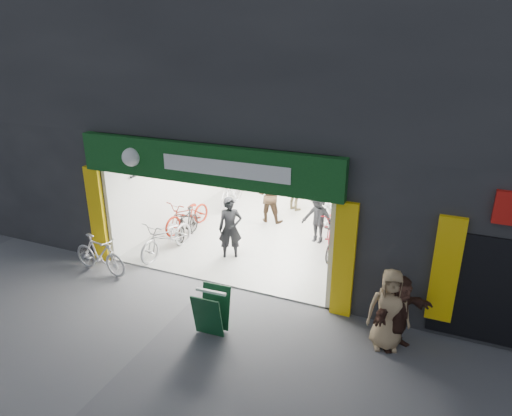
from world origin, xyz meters
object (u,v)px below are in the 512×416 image
Objects in this scene: bike_right_front at (337,239)px; parked_bike at (100,254)px; sandwich_board at (212,310)px; bike_left_front at (167,237)px; pedestrian_near at (389,309)px.

bike_right_front is 0.97× the size of parked_bike.
sandwich_board is at bearing -102.36° from bike_right_front.
bike_left_front is 3.85m from sandwich_board.
bike_right_front is 3.90m from pedestrian_near.
bike_right_front is at bearing 68.15° from sandwich_board.
bike_left_front is 1.83m from parked_bike.
bike_left_front is 6.36m from pedestrian_near.
bike_left_front reaches higher than sandwich_board.
parked_bike is 1.77× the size of sandwich_board.
parked_bike reaches higher than sandwich_board.
bike_right_front is (4.30, 1.74, -0.03)m from bike_left_front.
parked_bike is at bearing 163.90° from pedestrian_near.
pedestrian_near is at bearing -55.58° from bike_right_front.
sandwich_board is (-1.50, -4.38, 0.03)m from bike_right_front.
bike_left_front is at bearing 149.71° from pedestrian_near.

